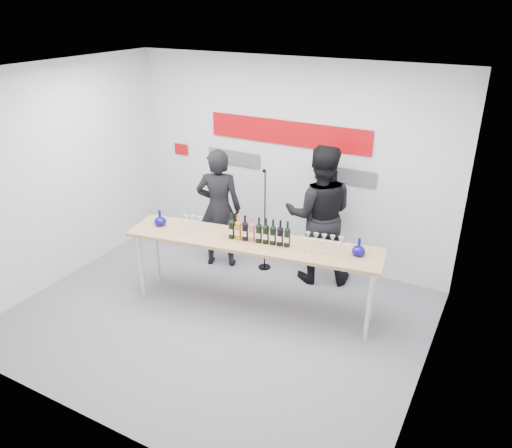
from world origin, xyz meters
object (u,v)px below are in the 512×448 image
at_px(presenter_right, 319,215).
at_px(mic_stand, 265,239).
at_px(tasting_table, 252,246).
at_px(presenter_left, 219,209).

xyz_separation_m(presenter_right, mic_stand, (-0.79, -0.11, -0.51)).
relative_size(tasting_table, presenter_right, 1.66).
bearing_deg(tasting_table, mic_stand, 99.27).
xyz_separation_m(presenter_left, mic_stand, (0.66, 0.18, -0.42)).
distance_m(presenter_right, mic_stand, 0.95).
xyz_separation_m(tasting_table, presenter_right, (0.45, 1.09, 0.10)).
height_order(presenter_left, presenter_right, presenter_right).
bearing_deg(tasting_table, presenter_right, 57.80).
bearing_deg(mic_stand, presenter_left, 175.91).
height_order(presenter_right, mic_stand, presenter_right).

